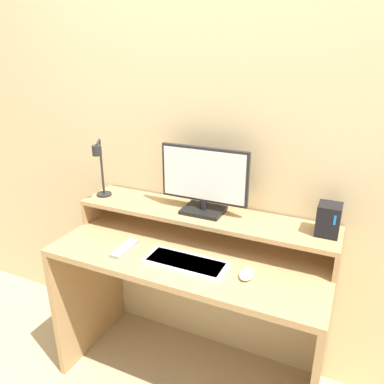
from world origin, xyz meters
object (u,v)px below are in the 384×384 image
Objects in this scene: desk_lamp at (100,168)px; remote_control at (125,248)px; mouse at (247,274)px; keyboard at (186,263)px; router_dock at (329,219)px; monitor at (204,180)px.

desk_lamp is 1.77× the size of remote_control.
mouse is at bearing 2.52° from remote_control.
router_dock is at bearing 27.20° from keyboard.
desk_lamp is 0.92m from mouse.
monitor is at bearing 96.89° from keyboard.
monitor is 0.40m from keyboard.
router_dock is 0.38× the size of keyboard.
mouse is (-0.27, -0.26, -0.19)m from router_dock.
desk_lamp reaches higher than mouse.
monitor is 1.39× the size of desk_lamp.
keyboard is at bearing -174.94° from mouse.
desk_lamp is 0.86× the size of keyboard.
router_dock is 0.78× the size of remote_control.
remote_control is at bearing -177.48° from mouse.
desk_lamp is at bearing -172.29° from monitor.
desk_lamp is at bearing 161.04° from keyboard.
keyboard is (0.03, -0.27, -0.29)m from monitor.
mouse is (0.31, -0.25, -0.29)m from monitor.
desk_lamp is 2.28× the size of router_dock.
monitor is at bearing 7.71° from desk_lamp.
desk_lamp reaches higher than remote_control.
monitor reaches higher than mouse.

